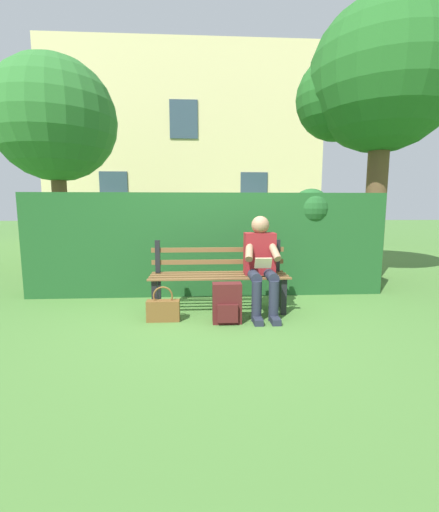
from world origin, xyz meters
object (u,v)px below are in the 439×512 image
Objects in this scene: tree at (375,83)px; handbag at (163,309)px; person_seated at (261,262)px; park_bench at (219,276)px; tree_far at (51,123)px; backpack at (227,304)px.

handbag is at bearing 34.46° from tree.
person_seated is 0.25× the size of tree.
park_bench is 5.52m from tree_far.
park_bench is 4.21× the size of handbag.
tree reaches higher than handbag.
tree_far is (6.28, -1.43, -0.45)m from tree.
tree reaches higher than backpack.
tree is 10.62× the size of backpack.
backpack is 5.98m from tree_far.
backpack is at bearing 97.30° from park_bench.
park_bench is 0.35× the size of tree.
person_seated is 0.70m from backpack.
park_bench is at bearing -149.52° from handbag.
park_bench is 4.72m from tree.
backpack is at bearing 41.99° from tree.
person_seated is 2.94× the size of handbag.
backpack is (2.86, 2.57, -3.29)m from tree.
tree_far reaches higher than handbag.
person_seated is 0.27× the size of tree_far.
person_seated is at bearing 42.80° from tree.
tree is 1.11× the size of tree_far.
tree_far is at bearing -49.52° from backpack.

